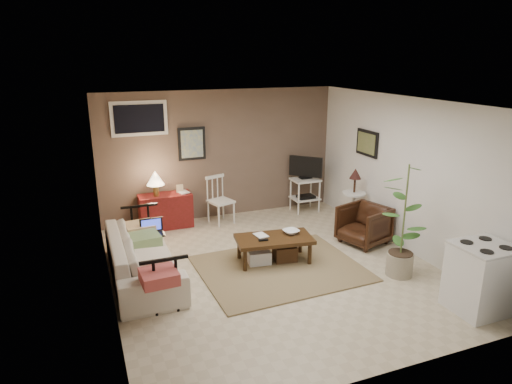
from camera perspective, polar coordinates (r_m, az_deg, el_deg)
name	(u,v)px	position (r m, az deg, el deg)	size (l,w,h in m)	color
floor	(273,268)	(6.77, 2.16, -9.53)	(5.00, 5.00, 0.00)	#C1B293
art_back	(192,144)	(8.39, -8.02, 6.00)	(0.50, 0.03, 0.60)	black
art_right	(367,143)	(8.22, 13.72, 5.96)	(0.03, 0.60, 0.45)	black
window	(139,119)	(8.15, -14.40, 8.89)	(0.96, 0.03, 0.60)	silver
rug	(280,268)	(6.75, 3.03, -9.50)	(2.28, 1.82, 0.02)	olive
coffee_table	(273,248)	(6.86, 2.20, -6.96)	(1.20, 0.74, 0.43)	#3C2910
sofa	(142,249)	(6.54, -14.08, -6.96)	(2.16, 0.63, 0.85)	beige
sofa_pillows	(148,249)	(6.28, -13.36, -6.96)	(0.42, 2.06, 0.15)	#F3E3C9
sofa_end_rails	(151,252)	(6.57, -12.96, -7.30)	(0.58, 2.16, 0.73)	black
laptop	(152,230)	(6.85, -12.86, -4.60)	(0.33, 0.24, 0.23)	black
red_console	(165,208)	(8.33, -11.33, -1.94)	(0.93, 0.41, 1.07)	maroon
spindle_chair	(220,201)	(8.41, -4.49, -1.18)	(0.50, 0.50, 0.88)	silver
tv_stand	(305,183)	(9.02, 6.20, 1.18)	(0.52, 0.50, 1.11)	silver
side_table	(354,191)	(8.23, 12.18, 0.07)	(0.41, 0.41, 1.10)	silver
armchair	(364,223)	(7.69, 13.34, -3.80)	(0.69, 0.64, 0.71)	black
potted_plant	(404,217)	(6.56, 18.04, -2.99)	(0.41, 0.41, 1.64)	#A0957F
stove	(481,278)	(6.19, 26.29, -9.60)	(0.66, 0.62, 0.86)	silver
bowl	(291,226)	(6.91, 4.43, -4.28)	(0.23, 0.06, 0.23)	#3C2910
book_table	(256,230)	(6.76, 0.00, -4.76)	(0.16, 0.02, 0.22)	#3C2910
book_console	(179,187)	(8.23, -9.66, 0.59)	(0.17, 0.02, 0.23)	#3C2910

